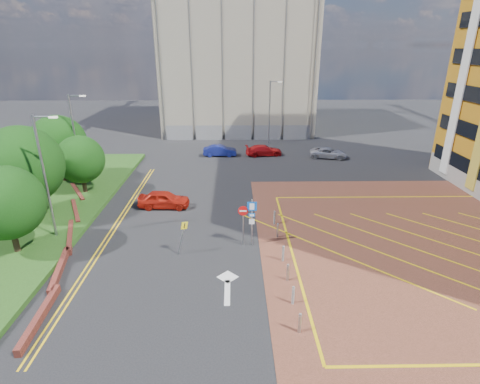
{
  "coord_description": "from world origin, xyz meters",
  "views": [
    {
      "loc": [
        -0.61,
        -20.38,
        12.12
      ],
      "look_at": [
        -0.19,
        4.1,
        2.49
      ],
      "focal_mm": 28.0,
      "sensor_mm": 36.0,
      "label": 1
    }
  ],
  "objects_px": {
    "tree_d": "(58,143)",
    "lamp_back": "(270,110)",
    "lamp_left_near": "(45,173)",
    "car_blue_back": "(220,151)",
    "warning_sign": "(183,234)",
    "tree_b": "(22,166)",
    "lamp_left_far": "(76,137)",
    "car_red_back": "(264,150)",
    "car_silver_back": "(328,153)",
    "tree_c": "(80,159)",
    "sign_cluster": "(249,218)",
    "car_red_left": "(164,199)",
    "tree_a": "(6,203)"
  },
  "relations": [
    {
      "from": "sign_cluster",
      "to": "warning_sign",
      "type": "height_order",
      "value": "sign_cluster"
    },
    {
      "from": "lamp_back",
      "to": "car_blue_back",
      "type": "bearing_deg",
      "value": -136.82
    },
    {
      "from": "lamp_left_near",
      "to": "car_blue_back",
      "type": "height_order",
      "value": "lamp_left_near"
    },
    {
      "from": "lamp_left_near",
      "to": "lamp_left_far",
      "type": "relative_size",
      "value": 1.0
    },
    {
      "from": "tree_b",
      "to": "car_red_back",
      "type": "bearing_deg",
      "value": 43.03
    },
    {
      "from": "tree_a",
      "to": "car_silver_back",
      "type": "distance_m",
      "value": 32.24
    },
    {
      "from": "tree_d",
      "to": "lamp_back",
      "type": "xyz_separation_m",
      "value": [
        20.58,
        15.0,
        0.49
      ]
    },
    {
      "from": "tree_b",
      "to": "car_blue_back",
      "type": "relative_size",
      "value": 1.75
    },
    {
      "from": "tree_c",
      "to": "car_silver_back",
      "type": "height_order",
      "value": "tree_c"
    },
    {
      "from": "warning_sign",
      "to": "car_red_left",
      "type": "distance_m",
      "value": 7.72
    },
    {
      "from": "tree_a",
      "to": "warning_sign",
      "type": "xyz_separation_m",
      "value": [
        10.25,
        -0.11,
        -2.07
      ]
    },
    {
      "from": "lamp_left_near",
      "to": "lamp_left_far",
      "type": "height_order",
      "value": "same"
    },
    {
      "from": "tree_c",
      "to": "sign_cluster",
      "type": "xyz_separation_m",
      "value": [
        13.8,
        -9.02,
        -1.24
      ]
    },
    {
      "from": "tree_c",
      "to": "tree_d",
      "type": "relative_size",
      "value": 0.81
    },
    {
      "from": "tree_b",
      "to": "car_silver_back",
      "type": "height_order",
      "value": "tree_b"
    },
    {
      "from": "lamp_left_far",
      "to": "warning_sign",
      "type": "relative_size",
      "value": 3.56
    },
    {
      "from": "tree_a",
      "to": "car_red_left",
      "type": "distance_m",
      "value": 10.96
    },
    {
      "from": "car_red_left",
      "to": "car_blue_back",
      "type": "bearing_deg",
      "value": -12.96
    },
    {
      "from": "car_red_back",
      "to": "tree_b",
      "type": "bearing_deg",
      "value": 125.13
    },
    {
      "from": "lamp_back",
      "to": "tree_b",
      "type": "bearing_deg",
      "value": -130.41
    },
    {
      "from": "lamp_back",
      "to": "car_red_left",
      "type": "relative_size",
      "value": 1.98
    },
    {
      "from": "tree_b",
      "to": "tree_c",
      "type": "bearing_deg",
      "value": 68.2
    },
    {
      "from": "car_silver_back",
      "to": "lamp_left_far",
      "type": "bearing_deg",
      "value": 123.42
    },
    {
      "from": "tree_b",
      "to": "car_silver_back",
      "type": "bearing_deg",
      "value": 31.91
    },
    {
      "from": "tree_d",
      "to": "tree_b",
      "type": "bearing_deg",
      "value": -82.87
    },
    {
      "from": "tree_b",
      "to": "lamp_left_far",
      "type": "xyz_separation_m",
      "value": [
        1.08,
        7.0,
        0.42
      ]
    },
    {
      "from": "tree_d",
      "to": "warning_sign",
      "type": "height_order",
      "value": "tree_d"
    },
    {
      "from": "sign_cluster",
      "to": "car_red_back",
      "type": "relative_size",
      "value": 0.75
    },
    {
      "from": "lamp_back",
      "to": "car_blue_back",
      "type": "distance_m",
      "value": 9.44
    },
    {
      "from": "tree_c",
      "to": "sign_cluster",
      "type": "bearing_deg",
      "value": -33.16
    },
    {
      "from": "lamp_left_far",
      "to": "car_silver_back",
      "type": "xyz_separation_m",
      "value": [
        24.68,
        9.04,
        -4.08
      ]
    },
    {
      "from": "car_red_back",
      "to": "car_silver_back",
      "type": "relative_size",
      "value": 1.01
    },
    {
      "from": "car_red_left",
      "to": "car_red_back",
      "type": "relative_size",
      "value": 0.95
    },
    {
      "from": "car_silver_back",
      "to": "tree_c",
      "type": "bearing_deg",
      "value": 128.22
    },
    {
      "from": "lamp_left_near",
      "to": "lamp_left_far",
      "type": "xyz_separation_m",
      "value": [
        -2.0,
        10.0,
        0.0
      ]
    },
    {
      "from": "tree_a",
      "to": "lamp_left_far",
      "type": "height_order",
      "value": "lamp_left_far"
    },
    {
      "from": "tree_b",
      "to": "warning_sign",
      "type": "bearing_deg",
      "value": -23.5
    },
    {
      "from": "car_blue_back",
      "to": "car_silver_back",
      "type": "bearing_deg",
      "value": -95.05
    },
    {
      "from": "warning_sign",
      "to": "lamp_back",
      "type": "bearing_deg",
      "value": 74.43
    },
    {
      "from": "lamp_back",
      "to": "sign_cluster",
      "type": "xyz_separation_m",
      "value": [
        -3.78,
        -27.02,
        -2.41
      ]
    },
    {
      "from": "tree_a",
      "to": "car_silver_back",
      "type": "height_order",
      "value": "tree_a"
    },
    {
      "from": "tree_b",
      "to": "lamp_back",
      "type": "distance_m",
      "value": 30.21
    },
    {
      "from": "tree_c",
      "to": "lamp_left_far",
      "type": "xyz_separation_m",
      "value": [
        -0.92,
        2.0,
        1.47
      ]
    },
    {
      "from": "tree_d",
      "to": "car_blue_back",
      "type": "relative_size",
      "value": 1.57
    },
    {
      "from": "lamp_back",
      "to": "car_red_back",
      "type": "xyz_separation_m",
      "value": [
        -1.17,
        -5.81,
        -3.74
      ]
    },
    {
      "from": "lamp_back",
      "to": "warning_sign",
      "type": "height_order",
      "value": "lamp_back"
    },
    {
      "from": "tree_c",
      "to": "warning_sign",
      "type": "relative_size",
      "value": 2.18
    },
    {
      "from": "car_blue_back",
      "to": "lamp_left_far",
      "type": "bearing_deg",
      "value": 129.24
    },
    {
      "from": "tree_a",
      "to": "lamp_back",
      "type": "relative_size",
      "value": 0.68
    },
    {
      "from": "tree_b",
      "to": "tree_c",
      "type": "height_order",
      "value": "tree_b"
    }
  ]
}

